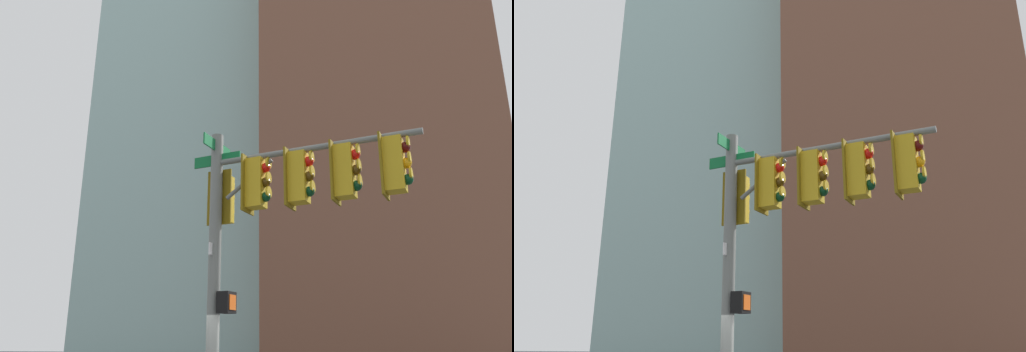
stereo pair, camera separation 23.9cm
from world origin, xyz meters
TOP-DOWN VIEW (x-y plane):
  - signal_pole_assembly at (0.11, 0.95)m, footprint 1.48×4.64m
  - building_brick_nearside at (-42.35, -6.49)m, footprint 18.52×18.83m
  - building_brick_midblock at (-35.74, 2.82)m, footprint 22.84×16.96m
  - building_glass_tower at (-43.14, -12.26)m, footprint 26.38×23.31m

SIDE VIEW (x-z plane):
  - signal_pole_assembly at x=0.11m, z-range 1.32..7.51m
  - building_brick_nearside at x=-42.35m, z-range 0.00..38.38m
  - building_brick_midblock at x=-35.74m, z-range 0.00..40.56m
  - building_glass_tower at x=-43.14m, z-range 0.00..70.68m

